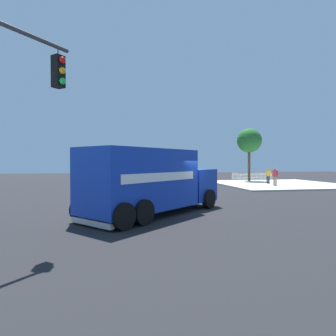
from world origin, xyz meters
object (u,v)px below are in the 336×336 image
at_px(delivery_truck, 151,181).
at_px(shade_tree_near, 249,141).
at_px(pedestrian_crossing, 268,175).
at_px(pedestrian_near_corner, 275,176).

distance_m(delivery_truck, shade_tree_near, 24.18).
distance_m(delivery_truck, pedestrian_crossing, 20.88).
bearing_deg(delivery_truck, shade_tree_near, -126.70).
height_order(delivery_truck, pedestrian_near_corner, delivery_truck).
relative_size(pedestrian_near_corner, shade_tree_near, 0.27).
bearing_deg(delivery_truck, pedestrian_near_corner, -138.14).
height_order(pedestrian_near_corner, pedestrian_crossing, pedestrian_near_corner).
distance_m(delivery_truck, pedestrian_near_corner, 18.16).
xyz_separation_m(delivery_truck, pedestrian_near_corner, (-13.52, -12.11, -0.43)).
height_order(pedestrian_near_corner, shade_tree_near, shade_tree_near).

